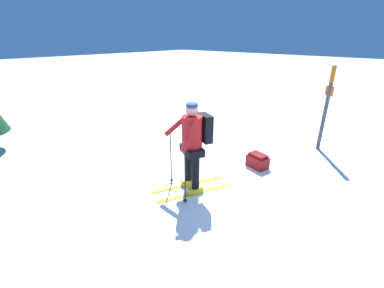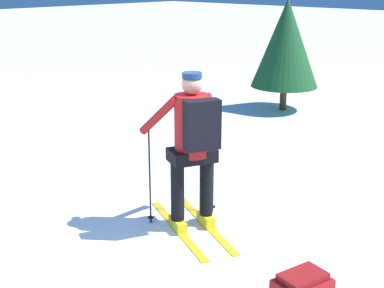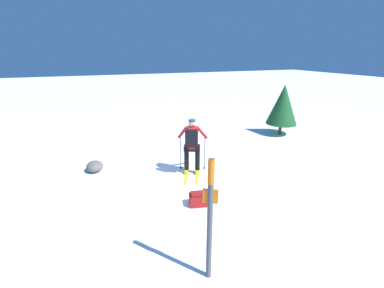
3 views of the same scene
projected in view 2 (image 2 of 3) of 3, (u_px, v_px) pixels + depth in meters
ground_plane at (167, 253)px, 5.50m from camera, size 80.00×80.00×0.00m
skier at (193, 140)px, 5.73m from camera, size 1.62×1.13×1.77m
pine_tree at (286, 43)px, 10.94m from camera, size 1.39×1.39×2.31m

